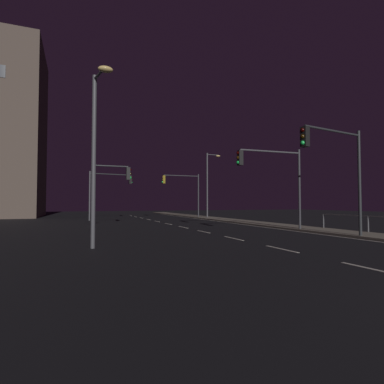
{
  "coord_description": "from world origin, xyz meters",
  "views": [
    {
      "loc": [
        -7.79,
        -1.23,
        1.85
      ],
      "look_at": [
        1.3,
        22.47,
        2.79
      ],
      "focal_mm": 28.49,
      "sensor_mm": 36.0,
      "label": 1
    }
  ],
  "objects_px": {
    "traffic_light_far_center": "(336,158)",
    "street_lamp_across_street": "(209,179)",
    "traffic_light_overhead_east": "(273,171)",
    "street_lamp_corner": "(96,143)",
    "traffic_light_mid_left": "(183,186)",
    "traffic_light_near_left": "(110,183)",
    "traffic_light_far_right": "(109,186)"
  },
  "relations": [
    {
      "from": "traffic_light_overhead_east",
      "to": "street_lamp_across_street",
      "type": "relative_size",
      "value": 0.67
    },
    {
      "from": "traffic_light_far_center",
      "to": "street_lamp_across_street",
      "type": "relative_size",
      "value": 0.7
    },
    {
      "from": "traffic_light_far_right",
      "to": "traffic_light_overhead_east",
      "type": "bearing_deg",
      "value": -64.2
    },
    {
      "from": "traffic_light_far_right",
      "to": "traffic_light_far_center",
      "type": "height_order",
      "value": "traffic_light_far_center"
    },
    {
      "from": "traffic_light_mid_left",
      "to": "street_lamp_corner",
      "type": "distance_m",
      "value": 24.8
    },
    {
      "from": "traffic_light_far_right",
      "to": "traffic_light_far_center",
      "type": "relative_size",
      "value": 0.95
    },
    {
      "from": "traffic_light_far_center",
      "to": "street_lamp_corner",
      "type": "bearing_deg",
      "value": 173.56
    },
    {
      "from": "traffic_light_mid_left",
      "to": "traffic_light_near_left",
      "type": "height_order",
      "value": "traffic_light_mid_left"
    },
    {
      "from": "traffic_light_far_center",
      "to": "street_lamp_across_street",
      "type": "xyz_separation_m",
      "value": [
        3.42,
        23.18,
        0.79
      ]
    },
    {
      "from": "traffic_light_overhead_east",
      "to": "street_lamp_corner",
      "type": "height_order",
      "value": "street_lamp_corner"
    },
    {
      "from": "traffic_light_overhead_east",
      "to": "street_lamp_corner",
      "type": "xyz_separation_m",
      "value": [
        -11.39,
        -3.84,
        0.33
      ]
    },
    {
      "from": "traffic_light_mid_left",
      "to": "traffic_light_near_left",
      "type": "relative_size",
      "value": 1.09
    },
    {
      "from": "traffic_light_far_center",
      "to": "street_lamp_across_street",
      "type": "bearing_deg",
      "value": 81.61
    },
    {
      "from": "traffic_light_near_left",
      "to": "traffic_light_far_right",
      "type": "height_order",
      "value": "traffic_light_far_right"
    },
    {
      "from": "traffic_light_overhead_east",
      "to": "traffic_light_far_right",
      "type": "distance_m",
      "value": 19.88
    },
    {
      "from": "traffic_light_far_center",
      "to": "traffic_light_mid_left",
      "type": "bearing_deg",
      "value": 90.16
    },
    {
      "from": "traffic_light_far_center",
      "to": "traffic_light_near_left",
      "type": "bearing_deg",
      "value": 130.26
    },
    {
      "from": "traffic_light_mid_left",
      "to": "traffic_light_far_right",
      "type": "height_order",
      "value": "traffic_light_mid_left"
    },
    {
      "from": "traffic_light_overhead_east",
      "to": "traffic_light_far_right",
      "type": "bearing_deg",
      "value": 115.8
    },
    {
      "from": "traffic_light_near_left",
      "to": "traffic_light_overhead_east",
      "type": "xyz_separation_m",
      "value": [
        9.73,
        -6.46,
        0.58
      ]
    },
    {
      "from": "traffic_light_near_left",
      "to": "street_lamp_across_street",
      "type": "xyz_separation_m",
      "value": [
        13.24,
        11.58,
        1.5
      ]
    },
    {
      "from": "traffic_light_near_left",
      "to": "street_lamp_across_street",
      "type": "distance_m",
      "value": 17.65
    },
    {
      "from": "traffic_light_near_left",
      "to": "street_lamp_corner",
      "type": "relative_size",
      "value": 0.68
    },
    {
      "from": "street_lamp_corner",
      "to": "traffic_light_near_left",
      "type": "bearing_deg",
      "value": 80.85
    },
    {
      "from": "traffic_light_mid_left",
      "to": "traffic_light_overhead_east",
      "type": "bearing_deg",
      "value": -90.1
    },
    {
      "from": "traffic_light_near_left",
      "to": "street_lamp_corner",
      "type": "xyz_separation_m",
      "value": [
        -1.66,
        -10.3,
        0.92
      ]
    },
    {
      "from": "traffic_light_mid_left",
      "to": "street_lamp_corner",
      "type": "bearing_deg",
      "value": -117.42
    },
    {
      "from": "traffic_light_near_left",
      "to": "traffic_light_far_center",
      "type": "distance_m",
      "value": 15.22
    },
    {
      "from": "traffic_light_mid_left",
      "to": "traffic_light_far_right",
      "type": "relative_size",
      "value": 1.0
    },
    {
      "from": "street_lamp_across_street",
      "to": "traffic_light_overhead_east",
      "type": "bearing_deg",
      "value": -101.02
    },
    {
      "from": "traffic_light_mid_left",
      "to": "traffic_light_far_center",
      "type": "relative_size",
      "value": 0.95
    },
    {
      "from": "street_lamp_across_street",
      "to": "traffic_light_near_left",
      "type": "bearing_deg",
      "value": -138.84
    }
  ]
}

